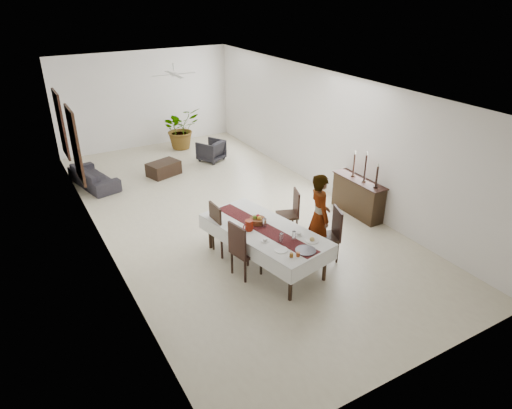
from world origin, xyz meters
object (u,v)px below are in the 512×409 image
object	(u,v)px
woman	(319,216)
sofa	(94,177)
red_pitcher	(249,225)
dining_table_top	(264,230)
sideboard_body	(358,197)

from	to	relation	value
woman	sofa	world-z (taller)	woman
woman	sofa	xyz separation A→B (m)	(-3.28, 6.04, -0.64)
red_pitcher	sofa	size ratio (longest dim) A/B	0.11
dining_table_top	red_pitcher	size ratio (longest dim) A/B	12.00
red_pitcher	woman	world-z (taller)	woman
woman	sofa	size ratio (longest dim) A/B	0.98
woman	sideboard_body	size ratio (longest dim) A/B	1.24
dining_table_top	red_pitcher	world-z (taller)	red_pitcher
dining_table_top	woman	distance (m)	1.19
red_pitcher	woman	bearing A→B (deg)	-14.45
red_pitcher	sofa	xyz separation A→B (m)	(-1.84, 5.67, -0.64)
dining_table_top	woman	world-z (taller)	woman
red_pitcher	sideboard_body	size ratio (longest dim) A/B	0.14
dining_table_top	sideboard_body	world-z (taller)	sideboard_body
red_pitcher	woman	xyz separation A→B (m)	(1.44, -0.37, 0.00)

